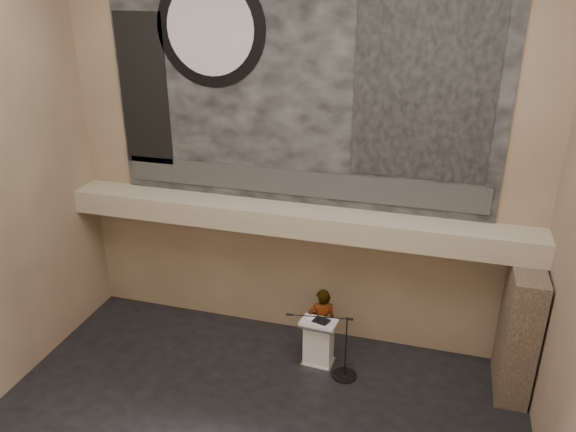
% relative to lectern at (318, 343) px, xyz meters
% --- Properties ---
extents(wall_back, '(10.00, 0.02, 8.50)m').
position_rel_lectern_xyz_m(wall_back, '(-0.78, 1.21, 3.70)').
color(wall_back, '#7D674F').
rests_on(wall_back, floor).
extents(soffit, '(10.00, 0.80, 0.50)m').
position_rel_lectern_xyz_m(soffit, '(-0.78, 0.81, 2.40)').
color(soffit, tan).
rests_on(soffit, wall_back).
extents(sprinkler_left, '(0.04, 0.04, 0.06)m').
position_rel_lectern_xyz_m(sprinkler_left, '(-2.38, 0.76, 2.12)').
color(sprinkler_left, '#B2893D').
rests_on(sprinkler_left, soffit).
extents(sprinkler_right, '(0.04, 0.04, 0.06)m').
position_rel_lectern_xyz_m(sprinkler_right, '(1.12, 0.76, 2.12)').
color(sprinkler_right, '#B2893D').
rests_on(sprinkler_right, soffit).
extents(banner, '(8.00, 0.05, 5.00)m').
position_rel_lectern_xyz_m(banner, '(-0.78, 1.18, 5.15)').
color(banner, black).
rests_on(banner, wall_back).
extents(banner_text_strip, '(7.76, 0.02, 0.55)m').
position_rel_lectern_xyz_m(banner_text_strip, '(-0.78, 1.14, 3.10)').
color(banner_text_strip, '#2D2D2D').
rests_on(banner_text_strip, banner).
extents(banner_clock_rim, '(2.30, 0.02, 2.30)m').
position_rel_lectern_xyz_m(banner_clock_rim, '(-2.58, 1.14, 6.15)').
color(banner_clock_rim, black).
rests_on(banner_clock_rim, banner).
extents(banner_clock_face, '(1.84, 0.02, 1.84)m').
position_rel_lectern_xyz_m(banner_clock_face, '(-2.58, 1.12, 6.15)').
color(banner_clock_face, silver).
rests_on(banner_clock_face, banner).
extents(banner_building_print, '(2.60, 0.02, 3.60)m').
position_rel_lectern_xyz_m(banner_building_print, '(1.62, 1.14, 5.25)').
color(banner_building_print, black).
rests_on(banner_building_print, banner).
extents(banner_brick_print, '(1.10, 0.02, 3.20)m').
position_rel_lectern_xyz_m(banner_brick_print, '(-4.18, 1.14, 4.85)').
color(banner_brick_print, black).
rests_on(banner_brick_print, banner).
extents(stone_pier, '(0.60, 1.40, 2.70)m').
position_rel_lectern_xyz_m(stone_pier, '(3.87, 0.36, 0.80)').
color(stone_pier, '#433529').
rests_on(stone_pier, floor).
extents(lectern, '(0.76, 0.57, 1.14)m').
position_rel_lectern_xyz_m(lectern, '(0.00, 0.00, 0.00)').
color(lectern, silver).
rests_on(lectern, floor).
extents(binder, '(0.38, 0.33, 0.04)m').
position_rel_lectern_xyz_m(binder, '(0.05, -0.02, 0.56)').
color(binder, black).
rests_on(binder, lectern).
extents(papers, '(0.29, 0.33, 0.00)m').
position_rel_lectern_xyz_m(papers, '(-0.14, 0.01, 0.55)').
color(papers, white).
rests_on(papers, lectern).
extents(speaker_person, '(0.69, 0.56, 1.65)m').
position_rel_lectern_xyz_m(speaker_person, '(-0.01, 0.34, 0.27)').
color(speaker_person, white).
rests_on(speaker_person, floor).
extents(mic_stand, '(1.47, 0.52, 1.45)m').
position_rel_lectern_xyz_m(mic_stand, '(0.58, -0.23, -0.34)').
color(mic_stand, black).
rests_on(mic_stand, floor).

